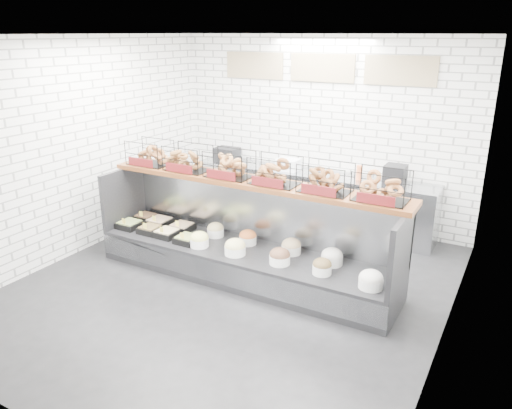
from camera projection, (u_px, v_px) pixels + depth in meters
The scene contains 5 objects.
ground at pixel (231, 286), 6.26m from camera, with size 5.50×5.50×0.00m, color black.
room_shell at pixel (255, 116), 6.08m from camera, with size 5.02×5.51×3.01m.
display_case at pixel (245, 252), 6.44m from camera, with size 4.00×0.90×1.20m.
bagel_shelf at pixel (252, 170), 6.23m from camera, with size 4.10×0.50×0.40m.
prep_counter at pixel (309, 198), 8.11m from camera, with size 4.00×0.60×1.20m.
Camera 1 is at (2.99, -4.72, 3.03)m, focal length 35.00 mm.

